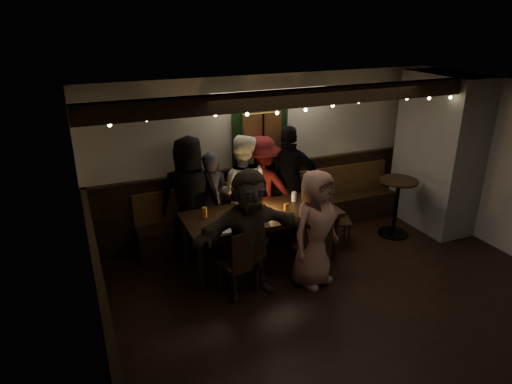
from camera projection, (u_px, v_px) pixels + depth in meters
name	position (u px, v px, depth m)	size (l,w,h in m)	color
room	(360.00, 179.00, 7.09)	(6.02, 5.01, 2.62)	black
dining_table	(261.00, 217.00, 6.59)	(2.25, 0.96, 0.97)	black
chair_near_left	(242.00, 259.00, 5.83)	(0.52, 0.52, 0.98)	black
chair_near_right	(314.00, 247.00, 6.21)	(0.42, 0.42, 0.92)	black
chair_end	(334.00, 216.00, 7.23)	(0.49, 0.49, 0.84)	black
high_top	(397.00, 200.00, 7.48)	(0.61, 0.61, 0.98)	black
person_a	(190.00, 197.00, 6.80)	(0.90, 0.59, 1.85)	black
person_b	(211.00, 201.00, 7.02)	(0.57, 0.38, 1.58)	#2F2F39
person_c	(242.00, 191.00, 7.07)	(0.88, 0.68, 1.80)	silver
person_d	(261.00, 189.00, 7.27)	(1.11, 0.64, 1.73)	#450D0F
person_e	(289.00, 182.00, 7.38)	(1.09, 0.45, 1.86)	black
person_f	(250.00, 234.00, 5.80)	(1.61, 0.51, 1.73)	#342B22
person_g	(315.00, 229.00, 6.05)	(0.80, 0.52, 1.63)	#A77160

